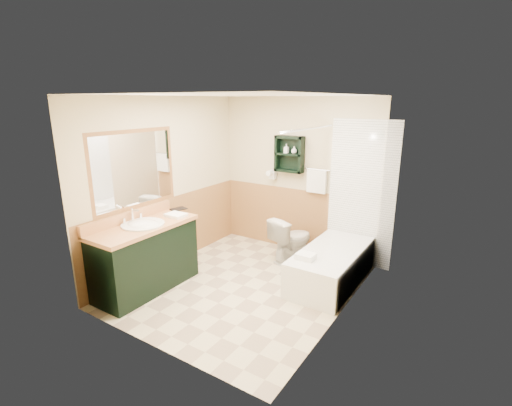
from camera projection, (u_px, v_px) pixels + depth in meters
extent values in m
plane|color=beige|center=(243.00, 285.00, 4.85)|extent=(3.00, 3.00, 0.00)
cube|color=beige|center=(298.00, 176.00, 5.76)|extent=(2.60, 0.04, 2.40)
cube|color=beige|center=(165.00, 184.00, 5.22)|extent=(0.04, 3.00, 2.40)
cube|color=beige|center=(347.00, 214.00, 3.85)|extent=(0.04, 3.00, 2.40)
cube|color=white|center=(241.00, 93.00, 4.20)|extent=(2.60, 3.00, 0.04)
cube|color=black|center=(289.00, 154.00, 5.63)|extent=(0.45, 0.15, 0.55)
cylinder|color=silver|center=(310.00, 128.00, 4.65)|extent=(0.03, 1.60, 0.03)
cube|color=black|center=(146.00, 257.00, 4.67)|extent=(0.59, 1.36, 0.86)
cube|color=white|center=(331.00, 266.00, 4.89)|extent=(0.69, 1.50, 0.46)
imported|color=white|center=(291.00, 239.00, 5.54)|extent=(0.59, 0.77, 0.67)
cube|color=white|center=(176.00, 215.00, 4.88)|extent=(0.25, 0.20, 0.04)
imported|color=black|center=(175.00, 201.00, 5.21)|extent=(0.16, 0.06, 0.21)
cube|color=white|center=(306.00, 256.00, 4.54)|extent=(0.22, 0.18, 0.07)
imported|color=white|center=(286.00, 151.00, 5.64)|extent=(0.06, 0.14, 0.06)
imported|color=white|center=(294.00, 151.00, 5.57)|extent=(0.09, 0.12, 0.09)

